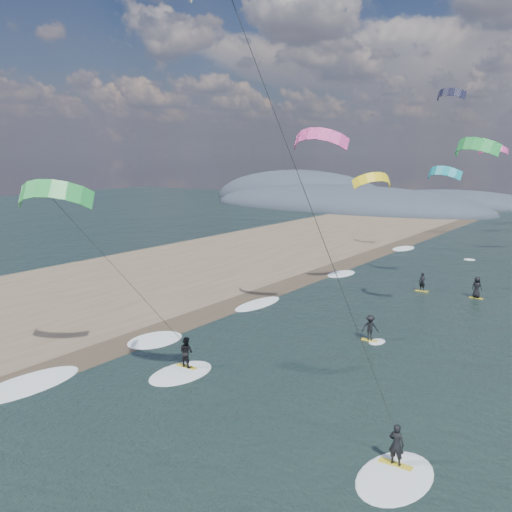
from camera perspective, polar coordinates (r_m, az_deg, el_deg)
The scene contains 7 objects.
wet_sand_strip at distance 35.22m, azimuth -17.04°, elevation -9.87°, with size 3.00×240.00×0.00m, color #382D23.
coastal_hills at distance 132.49m, azimuth 8.20°, elevation 5.14°, with size 80.00×41.00×15.00m.
kitesurfer_near_a at distance 18.10m, azimuth 0.04°, elevation 17.71°, with size 7.68×8.38×18.68m.
kitesurfer_near_b at distance 29.73m, azimuth -16.21°, elevation 0.77°, with size 7.16×8.90×11.46m.
far_kitesurfers at distance 44.19m, azimuth 16.40°, elevation -4.53°, with size 5.60×15.97×1.80m.
bg_kite_field at distance 65.54m, azimuth 21.79°, elevation 9.20°, with size 12.11×67.62×11.82m.
shoreline_surf at distance 37.31m, azimuth -10.09°, elevation -8.42°, with size 2.40×79.40×0.11m.
Camera 1 is at (14.37, -10.06, 11.95)m, focal length 40.00 mm.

